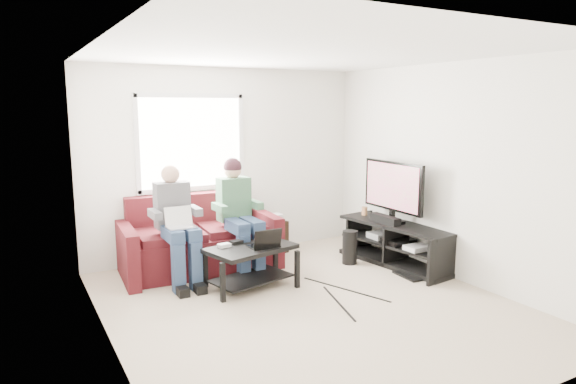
{
  "coord_description": "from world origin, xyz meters",
  "views": [
    {
      "loc": [
        -2.7,
        -4.4,
        2.08
      ],
      "look_at": [
        0.07,
        0.6,
        1.12
      ],
      "focal_mm": 32.0,
      "sensor_mm": 36.0,
      "label": 1
    }
  ],
  "objects_px": {
    "tv": "(393,188)",
    "subwoofer": "(350,247)",
    "sofa": "(200,243)",
    "coffee_table": "(251,257)",
    "end_table": "(274,235)",
    "tv_stand": "(396,246)"
  },
  "relations": [
    {
      "from": "sofa",
      "to": "tv_stand",
      "type": "height_order",
      "value": "sofa"
    },
    {
      "from": "coffee_table",
      "to": "tv_stand",
      "type": "relative_size",
      "value": 0.63
    },
    {
      "from": "tv",
      "to": "subwoofer",
      "type": "bearing_deg",
      "value": 157.19
    },
    {
      "from": "tv_stand",
      "to": "tv",
      "type": "xyz_separation_m",
      "value": [
        -0.0,
        0.1,
        0.77
      ]
    },
    {
      "from": "end_table",
      "to": "subwoofer",
      "type": "bearing_deg",
      "value": -57.14
    },
    {
      "from": "coffee_table",
      "to": "end_table",
      "type": "xyz_separation_m",
      "value": [
        0.9,
        1.17,
        -0.11
      ]
    },
    {
      "from": "sofa",
      "to": "tv",
      "type": "xyz_separation_m",
      "value": [
        2.34,
        -0.99,
        0.67
      ]
    },
    {
      "from": "tv_stand",
      "to": "end_table",
      "type": "bearing_deg",
      "value": 131.68
    },
    {
      "from": "coffee_table",
      "to": "end_table",
      "type": "bearing_deg",
      "value": 52.28
    },
    {
      "from": "subwoofer",
      "to": "end_table",
      "type": "xyz_separation_m",
      "value": [
        -0.63,
        0.98,
        0.03
      ]
    },
    {
      "from": "coffee_table",
      "to": "tv",
      "type": "height_order",
      "value": "tv"
    },
    {
      "from": "end_table",
      "to": "coffee_table",
      "type": "bearing_deg",
      "value": -127.72
    },
    {
      "from": "tv_stand",
      "to": "tv",
      "type": "height_order",
      "value": "tv"
    },
    {
      "from": "coffee_table",
      "to": "end_table",
      "type": "height_order",
      "value": "end_table"
    },
    {
      "from": "sofa",
      "to": "tv",
      "type": "height_order",
      "value": "tv"
    },
    {
      "from": "sofa",
      "to": "end_table",
      "type": "bearing_deg",
      "value": 9.8
    },
    {
      "from": "tv_stand",
      "to": "subwoofer",
      "type": "height_order",
      "value": "tv_stand"
    },
    {
      "from": "sofa",
      "to": "coffee_table",
      "type": "distance_m",
      "value": 1.0
    },
    {
      "from": "sofa",
      "to": "subwoofer",
      "type": "height_order",
      "value": "sofa"
    },
    {
      "from": "sofa",
      "to": "tv_stand",
      "type": "xyz_separation_m",
      "value": [
        2.34,
        -1.09,
        -0.09
      ]
    },
    {
      "from": "tv",
      "to": "subwoofer",
      "type": "distance_m",
      "value": 0.97
    },
    {
      "from": "sofa",
      "to": "tv",
      "type": "bearing_deg",
      "value": -22.99
    }
  ]
}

